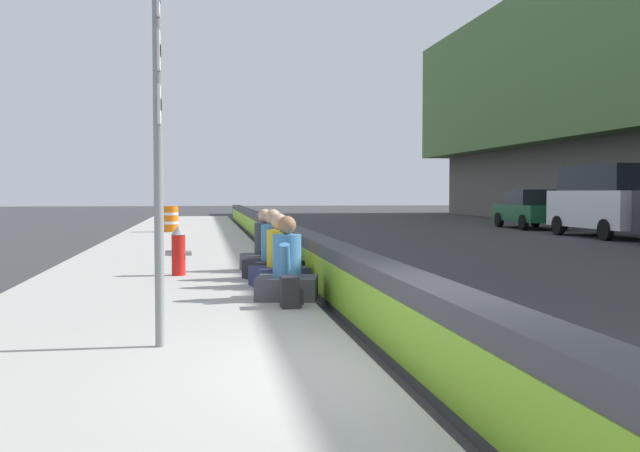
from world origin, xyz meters
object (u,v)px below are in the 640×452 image
object	(u,v)px
seated_person_middle	(279,264)
seated_person_far	(265,251)
backpack	(290,292)
parked_car_midline	(530,209)
seated_person_rear	(273,257)
fire_hydrant	(178,250)
route_sign_post	(159,128)
seated_person_foreground	(287,273)
parked_car_fourth	(606,199)
construction_barrel	(171,219)

from	to	relation	value
seated_person_middle	seated_person_far	world-z (taller)	seated_person_far
backpack	parked_car_midline	bearing A→B (deg)	-31.05
seated_person_rear	seated_person_far	size ratio (longest dim) A/B	1.02
fire_hydrant	backpack	distance (m)	4.30
parked_car_midline	backpack	bearing A→B (deg)	148.95
route_sign_post	seated_person_rear	xyz separation A→B (m)	(5.45, -1.59, -1.72)
seated_person_foreground	seated_person_rear	distance (m)	2.45
route_sign_post	parked_car_fourth	world-z (taller)	route_sign_post
construction_barrel	backpack	bearing A→B (deg)	-173.15
seated_person_rear	seated_person_far	world-z (taller)	seated_person_rear
seated_person_rear	fire_hydrant	bearing A→B (deg)	63.51
fire_hydrant	seated_person_middle	xyz separation A→B (m)	(-1.84, -1.61, -0.09)
seated_person_far	parked_car_fourth	distance (m)	16.74
route_sign_post	seated_person_foreground	distance (m)	3.80
fire_hydrant	parked_car_fourth	distance (m)	18.33
fire_hydrant	backpack	size ratio (longest dim) A/B	2.20
route_sign_post	parked_car_midline	xyz separation A→B (m)	(24.00, -14.61, -1.37)
construction_barrel	parked_car_fourth	world-z (taller)	parked_car_fourth
seated_person_far	backpack	distance (m)	4.59
route_sign_post	backpack	world-z (taller)	route_sign_post
seated_person_middle	backpack	size ratio (longest dim) A/B	2.87
seated_person_foreground	parked_car_fourth	distance (m)	19.39
construction_barrel	seated_person_foreground	bearing A→B (deg)	-172.74
seated_person_rear	parked_car_midline	xyz separation A→B (m)	(18.55, -13.02, 0.35)
seated_person_foreground	seated_person_far	bearing A→B (deg)	-0.14
seated_person_foreground	seated_person_far	world-z (taller)	seated_person_far
parked_car_midline	seated_person_foreground	bearing A→B (deg)	148.12
seated_person_middle	seated_person_rear	xyz separation A→B (m)	(1.03, 0.00, 0.01)
backpack	parked_car_fourth	size ratio (longest dim) A/B	0.08
parked_car_fourth	backpack	bearing A→B (deg)	139.54
route_sign_post	seated_person_rear	distance (m)	5.93
parked_car_fourth	parked_car_midline	world-z (taller)	parked_car_fourth
parked_car_fourth	parked_car_midline	distance (m)	6.58
route_sign_post	parked_car_midline	distance (m)	28.13
backpack	construction_barrel	world-z (taller)	construction_barrel
parked_car_fourth	seated_person_foreground	bearing A→B (deg)	138.17
seated_person_far	parked_car_fourth	size ratio (longest dim) A/B	0.23
seated_person_far	parked_car_midline	size ratio (longest dim) A/B	0.25
seated_person_middle	parked_car_midline	world-z (taller)	parked_car_midline
backpack	route_sign_post	bearing A→B (deg)	146.01
seated_person_foreground	fire_hydrant	bearing A→B (deg)	25.88
seated_person_foreground	backpack	size ratio (longest dim) A/B	2.88
construction_barrel	parked_car_fourth	bearing A→B (deg)	-103.34
construction_barrel	route_sign_post	bearing A→B (deg)	-177.97
backpack	seated_person_rear	bearing A→B (deg)	-1.32
backpack	parked_car_fourth	xyz separation A→B (m)	(15.20, -12.96, 1.02)
seated_person_foreground	seated_person_middle	xyz separation A→B (m)	(1.41, -0.04, -0.00)
backpack	construction_barrel	xyz separation A→B (m)	(18.81, 2.26, 0.28)
route_sign_post	parked_car_midline	size ratio (longest dim) A/B	0.79
seated_person_far	parked_car_fourth	world-z (taller)	parked_car_fourth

